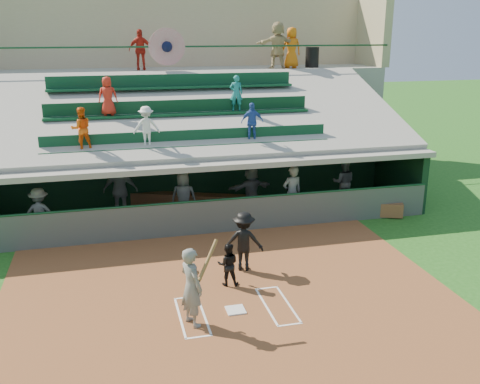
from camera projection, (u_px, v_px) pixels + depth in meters
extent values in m
plane|color=#1F5518|center=(236.00, 311.00, 12.45)|extent=(100.00, 100.00, 0.00)
cube|color=brown|center=(231.00, 301.00, 12.92)|extent=(11.00, 9.00, 0.02)
cube|color=white|center=(236.00, 310.00, 12.44)|extent=(0.43, 0.43, 0.03)
cube|color=white|center=(204.00, 314.00, 12.27)|extent=(0.05, 1.80, 0.01)
cube|color=white|center=(266.00, 307.00, 12.62)|extent=(0.05, 1.80, 0.01)
cube|color=white|center=(180.00, 317.00, 12.15)|extent=(0.05, 1.80, 0.01)
cube|color=silver|center=(288.00, 304.00, 12.75)|extent=(0.05, 1.80, 0.01)
cube|color=white|center=(186.00, 297.00, 13.05)|extent=(0.60, 0.05, 0.01)
cube|color=white|center=(267.00, 288.00, 13.52)|extent=(0.60, 0.05, 0.01)
cube|color=white|center=(199.00, 337.00, 11.38)|extent=(0.60, 0.05, 0.01)
cube|color=white|center=(290.00, 325.00, 11.85)|extent=(0.60, 0.05, 0.01)
cube|color=gray|center=(190.00, 216.00, 18.71)|extent=(16.00, 3.50, 0.04)
cube|color=gray|center=(166.00, 121.00, 24.30)|extent=(20.00, 3.00, 4.60)
cube|color=#50554F|center=(199.00, 218.00, 16.93)|extent=(16.00, 0.06, 1.10)
cylinder|color=#154224|center=(198.00, 201.00, 16.76)|extent=(16.00, 0.08, 0.08)
cube|color=black|center=(182.00, 174.00, 20.02)|extent=(16.00, 0.25, 2.20)
cube|color=black|center=(399.00, 172.00, 20.25)|extent=(0.25, 3.50, 2.20)
cube|color=gray|center=(189.00, 156.00, 18.07)|extent=(16.40, 3.90, 0.18)
cube|color=gray|center=(176.00, 162.00, 21.63)|extent=(16.40, 3.50, 2.30)
cube|color=gray|center=(170.00, 127.00, 22.82)|extent=(16.40, 0.30, 4.60)
cube|color=gray|center=(180.00, 111.00, 19.42)|extent=(16.40, 6.51, 2.37)
cube|color=#0D3D23|center=(191.00, 146.00, 17.43)|extent=(9.40, 0.42, 0.08)
cube|color=#0C3621|center=(190.00, 137.00, 17.54)|extent=(9.40, 0.06, 0.45)
cube|color=#0D3B1F|center=(182.00, 114.00, 18.97)|extent=(9.40, 0.42, 0.08)
cube|color=#0B331B|center=(181.00, 106.00, 19.08)|extent=(9.40, 0.06, 0.45)
cube|color=#0D3920|center=(174.00, 87.00, 20.52)|extent=(9.40, 0.42, 0.08)
cube|color=#0D3A22|center=(173.00, 80.00, 20.62)|extent=(9.40, 0.06, 0.45)
imported|color=#E1530D|center=(81.00, 129.00, 16.53)|extent=(0.72, 0.61, 1.32)
imported|color=silver|center=(146.00, 126.00, 17.00)|extent=(0.83, 0.48, 1.29)
imported|color=#294DA5|center=(252.00, 122.00, 17.81)|extent=(0.78, 0.37, 1.29)
imported|color=red|center=(108.00, 96.00, 18.28)|extent=(0.66, 0.45, 1.33)
imported|color=#1B7C7C|center=(236.00, 93.00, 19.33)|extent=(0.52, 0.40, 1.28)
cylinder|color=#133B1F|center=(167.00, 47.00, 21.95)|extent=(20.00, 0.07, 0.07)
cylinder|color=#B31925|center=(167.00, 47.00, 21.93)|extent=(1.50, 0.06, 1.50)
sphere|color=black|center=(167.00, 47.00, 21.90)|extent=(0.44, 0.44, 0.44)
cube|color=tan|center=(159.00, 31.00, 24.55)|extent=(20.00, 0.40, 3.20)
cube|color=tan|center=(372.00, 31.00, 25.48)|extent=(0.40, 3.00, 3.20)
imported|color=#60635D|center=(191.00, 287.00, 11.63)|extent=(0.67, 0.78, 1.82)
cylinder|color=olive|center=(208.00, 260.00, 11.38)|extent=(0.56, 0.54, 0.75)
sphere|color=#996137|center=(197.00, 273.00, 11.57)|extent=(0.10, 0.10, 0.10)
imported|color=black|center=(228.00, 264.00, 13.55)|extent=(0.63, 0.54, 1.13)
imported|color=black|center=(244.00, 241.00, 14.37)|extent=(1.19, 0.89, 1.64)
cube|color=brown|center=(180.00, 200.00, 19.67)|extent=(14.91, 6.47, 0.48)
imported|color=#60635D|center=(40.00, 213.00, 16.52)|extent=(1.11, 0.72, 1.61)
imported|color=#62645F|center=(121.00, 191.00, 18.17)|extent=(1.24, 0.70, 1.99)
imported|color=#51534E|center=(184.00, 197.00, 17.86)|extent=(0.97, 0.75, 1.74)
imported|color=#535550|center=(251.00, 189.00, 18.77)|extent=(1.66, 0.77, 1.72)
imported|color=#60635D|center=(292.00, 193.00, 18.02)|extent=(0.75, 0.55, 1.90)
imported|color=#525550|center=(343.00, 182.00, 19.72)|extent=(1.00, 0.90, 1.69)
cylinder|color=black|center=(312.00, 57.00, 24.44)|extent=(0.61, 0.61, 0.91)
imported|color=#AA1F13|center=(141.00, 50.00, 22.68)|extent=(1.04, 0.52, 1.70)
imported|color=#CE620C|center=(291.00, 48.00, 23.82)|extent=(0.88, 0.57, 1.78)
imported|color=tan|center=(278.00, 45.00, 23.62)|extent=(1.94, 0.86, 2.02)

